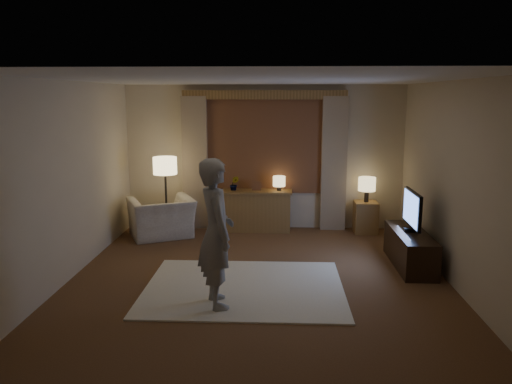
# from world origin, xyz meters

# --- Properties ---
(room) EXTENTS (5.04, 5.54, 2.64)m
(room) POSITION_xyz_m (0.00, 0.50, 1.33)
(room) COLOR brown
(room) RESTS_ON ground
(rug) EXTENTS (2.50, 2.00, 0.02)m
(rug) POSITION_xyz_m (-0.16, -0.28, 0.01)
(rug) COLOR white
(rug) RESTS_ON floor
(sideboard) EXTENTS (1.20, 0.40, 0.70)m
(sideboard) POSITION_xyz_m (-0.13, 2.50, 0.35)
(sideboard) COLOR brown
(sideboard) RESTS_ON floor
(picture_frame) EXTENTS (0.16, 0.02, 0.20)m
(picture_frame) POSITION_xyz_m (-0.13, 2.50, 0.80)
(picture_frame) COLOR brown
(picture_frame) RESTS_ON sideboard
(plant) EXTENTS (0.17, 0.13, 0.30)m
(plant) POSITION_xyz_m (-0.53, 2.50, 0.85)
(plant) COLOR #999999
(plant) RESTS_ON sideboard
(table_lamp_sideboard) EXTENTS (0.22, 0.22, 0.30)m
(table_lamp_sideboard) POSITION_xyz_m (0.27, 2.50, 0.90)
(table_lamp_sideboard) COLOR black
(table_lamp_sideboard) RESTS_ON sideboard
(floor_lamp) EXTENTS (0.40, 0.40, 1.38)m
(floor_lamp) POSITION_xyz_m (-1.67, 2.08, 1.16)
(floor_lamp) COLOR black
(floor_lamp) RESTS_ON floor
(armchair) EXTENTS (1.33, 1.27, 0.68)m
(armchair) POSITION_xyz_m (-1.75, 2.02, 0.34)
(armchair) COLOR beige
(armchair) RESTS_ON floor
(side_table) EXTENTS (0.40, 0.40, 0.56)m
(side_table) POSITION_xyz_m (1.82, 2.45, 0.28)
(side_table) COLOR brown
(side_table) RESTS_ON floor
(table_lamp_side) EXTENTS (0.30, 0.30, 0.44)m
(table_lamp_side) POSITION_xyz_m (1.82, 2.45, 0.87)
(table_lamp_side) COLOR black
(table_lamp_side) RESTS_ON side_table
(tv_stand) EXTENTS (0.45, 1.40, 0.50)m
(tv_stand) POSITION_xyz_m (2.15, 0.69, 0.25)
(tv_stand) COLOR black
(tv_stand) RESTS_ON floor
(tv) EXTENTS (0.20, 0.82, 0.59)m
(tv) POSITION_xyz_m (2.15, 0.69, 0.83)
(tv) COLOR black
(tv) RESTS_ON tv_stand
(person) EXTENTS (0.60, 0.73, 1.71)m
(person) POSITION_xyz_m (-0.44, -0.82, 0.88)
(person) COLOR #99968D
(person) RESTS_ON rug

